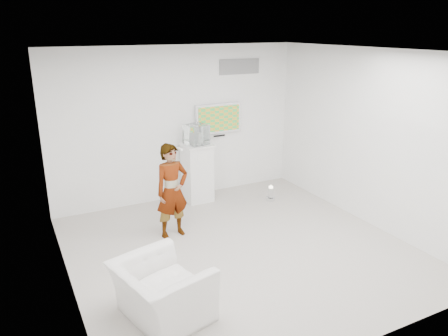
# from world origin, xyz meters

# --- Properties ---
(room) EXTENTS (5.01, 5.01, 3.00)m
(room) POSITION_xyz_m (0.00, 0.00, 1.50)
(room) COLOR #AAA39C
(room) RESTS_ON ground
(tv) EXTENTS (1.00, 0.08, 0.60)m
(tv) POSITION_xyz_m (0.85, 2.45, 1.55)
(tv) COLOR silver
(tv) RESTS_ON room
(logo_decal) EXTENTS (0.90, 0.02, 0.30)m
(logo_decal) POSITION_xyz_m (1.35, 2.49, 2.55)
(logo_decal) COLOR gray
(logo_decal) RESTS_ON room
(person) EXTENTS (0.62, 0.46, 1.57)m
(person) POSITION_xyz_m (-0.74, 0.92, 0.79)
(person) COLOR white
(person) RESTS_ON room
(armchair) EXTENTS (1.16, 1.26, 0.69)m
(armchair) POSITION_xyz_m (-1.63, -1.05, 0.35)
(armchair) COLOR white
(armchair) RESTS_ON room
(pedestal) EXTENTS (0.57, 0.57, 1.16)m
(pedestal) POSITION_xyz_m (0.24, 2.17, 0.58)
(pedestal) COLOR white
(pedestal) RESTS_ON room
(floor_uplight) EXTENTS (0.25, 0.25, 0.30)m
(floor_uplight) POSITION_xyz_m (1.53, 1.48, 0.15)
(floor_uplight) COLOR silver
(floor_uplight) RESTS_ON room
(vitrine) EXTENTS (0.45, 0.45, 0.38)m
(vitrine) POSITION_xyz_m (0.24, 2.17, 1.35)
(vitrine) COLOR white
(vitrine) RESTS_ON pedestal
(console) EXTENTS (0.07, 0.18, 0.24)m
(console) POSITION_xyz_m (0.24, 2.17, 1.28)
(console) COLOR white
(console) RESTS_ON pedestal
(wii_remote) EXTENTS (0.06, 0.13, 0.03)m
(wii_remote) POSITION_xyz_m (-0.52, 1.11, 1.41)
(wii_remote) COLOR white
(wii_remote) RESTS_ON person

